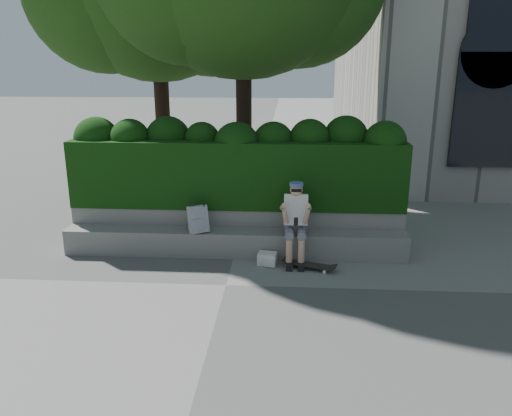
# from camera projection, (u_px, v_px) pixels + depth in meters

# --- Properties ---
(ground) EXTENTS (80.00, 80.00, 0.00)m
(ground) POSITION_uv_depth(u_px,v_px,m) (226.00, 285.00, 7.66)
(ground) COLOR slate
(ground) RESTS_ON ground
(bench_ledge) EXTENTS (6.00, 0.45, 0.45)m
(bench_ledge) POSITION_uv_depth(u_px,v_px,m) (234.00, 243.00, 8.79)
(bench_ledge) COLOR gray
(bench_ledge) RESTS_ON ground
(planter_wall) EXTENTS (6.00, 0.50, 0.75)m
(planter_wall) POSITION_uv_depth(u_px,v_px,m) (237.00, 226.00, 9.20)
(planter_wall) COLOR gray
(planter_wall) RESTS_ON ground
(hedge) EXTENTS (6.00, 1.00, 1.20)m
(hedge) POSITION_uv_depth(u_px,v_px,m) (238.00, 172.00, 9.14)
(hedge) COLOR black
(hedge) RESTS_ON planter_wall
(person) EXTENTS (0.40, 0.76, 1.38)m
(person) POSITION_uv_depth(u_px,v_px,m) (296.00, 219.00, 8.40)
(person) COLOR slate
(person) RESTS_ON ground
(skateboard) EXTENTS (0.83, 0.45, 0.09)m
(skateboard) POSITION_uv_depth(u_px,v_px,m) (309.00, 265.00, 8.24)
(skateboard) COLOR black
(skateboard) RESTS_ON ground
(backpack_plaid) EXTENTS (0.36, 0.31, 0.47)m
(backpack_plaid) POSITION_uv_depth(u_px,v_px,m) (198.00, 219.00, 8.60)
(backpack_plaid) COLOR silver
(backpack_plaid) RESTS_ON bench_ledge
(backpack_ground) EXTENTS (0.34, 0.27, 0.20)m
(backpack_ground) POSITION_uv_depth(u_px,v_px,m) (267.00, 258.00, 8.43)
(backpack_ground) COLOR silver
(backpack_ground) RESTS_ON ground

